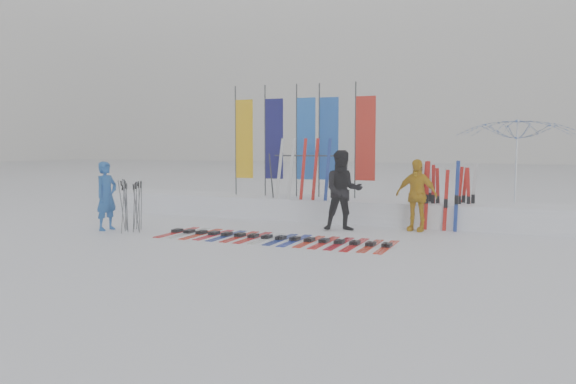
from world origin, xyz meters
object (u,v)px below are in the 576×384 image
at_px(person_black, 343,191).
at_px(person_yellow, 416,195).
at_px(person_blue, 107,196).
at_px(ski_rack, 308,170).
at_px(tent_canopy, 517,168).
at_px(ski_row, 273,238).

height_order(person_black, person_yellow, person_black).
distance_m(person_blue, ski_rack, 5.29).
height_order(person_yellow, tent_canopy, tent_canopy).
xyz_separation_m(person_blue, person_black, (5.32, 2.15, 0.14)).
xyz_separation_m(person_yellow, ski_rack, (-3.06, 0.73, 0.52)).
xyz_separation_m(person_blue, ski_row, (4.31, 0.31, -0.80)).
bearing_deg(ski_row, ski_rack, 97.17).
relative_size(person_yellow, ski_row, 0.33).
relative_size(person_blue, ski_row, 0.32).
xyz_separation_m(person_black, ski_row, (-1.01, -1.84, -0.94)).
bearing_deg(tent_canopy, person_yellow, -129.92).
bearing_deg(person_black, person_blue, 178.62).
bearing_deg(person_yellow, ski_rack, 175.92).
height_order(person_black, ski_rack, person_black).
distance_m(person_yellow, ski_row, 3.72).
relative_size(ski_row, ski_rack, 2.54).
xyz_separation_m(person_black, person_yellow, (1.64, 0.64, -0.11)).
xyz_separation_m(person_blue, person_yellow, (6.96, 2.79, 0.03)).
bearing_deg(person_yellow, ski_row, -127.57).
height_order(person_yellow, ski_rack, ski_rack).
bearing_deg(ski_rack, tent_canopy, 19.86).
relative_size(person_blue, tent_canopy, 0.52).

